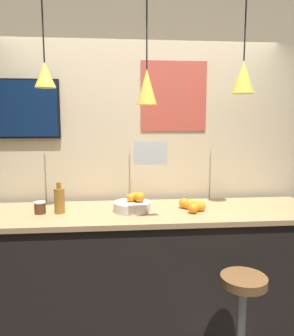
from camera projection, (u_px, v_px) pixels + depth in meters
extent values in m
cube|color=beige|center=(142.00, 157.00, 3.08)|extent=(8.00, 0.06, 2.90)
cube|color=black|center=(147.00, 274.00, 2.75)|extent=(2.81, 0.69, 1.02)
cube|color=tan|center=(147.00, 213.00, 2.67)|extent=(2.85, 0.73, 0.04)
cylinder|color=#B7B7BC|center=(241.00, 333.00, 2.20)|extent=(0.05, 0.05, 0.69)
cylinder|color=brown|center=(244.00, 281.00, 2.15)|extent=(0.30, 0.30, 0.06)
cylinder|color=beige|center=(132.00, 207.00, 2.64)|extent=(0.30, 0.30, 0.08)
sphere|color=orange|center=(131.00, 198.00, 2.63)|extent=(0.07, 0.07, 0.07)
sphere|color=orange|center=(140.00, 197.00, 2.62)|extent=(0.08, 0.08, 0.08)
sphere|color=orange|center=(135.00, 197.00, 2.66)|extent=(0.07, 0.07, 0.07)
sphere|color=orange|center=(188.00, 205.00, 2.71)|extent=(0.07, 0.07, 0.07)
sphere|color=orange|center=(184.00, 203.00, 2.73)|extent=(0.08, 0.08, 0.08)
sphere|color=orange|center=(201.00, 206.00, 2.65)|extent=(0.08, 0.08, 0.08)
sphere|color=orange|center=(193.00, 208.00, 2.58)|extent=(0.08, 0.08, 0.08)
sphere|color=orange|center=(197.00, 206.00, 2.64)|extent=(0.08, 0.08, 0.08)
sphere|color=orange|center=(189.00, 204.00, 2.71)|extent=(0.08, 0.08, 0.08)
sphere|color=orange|center=(200.00, 205.00, 2.68)|extent=(0.08, 0.08, 0.08)
sphere|color=orange|center=(195.00, 205.00, 2.72)|extent=(0.07, 0.07, 0.07)
cylinder|color=olive|center=(59.00, 201.00, 2.58)|extent=(0.08, 0.08, 0.20)
cylinder|color=olive|center=(59.00, 185.00, 2.56)|extent=(0.04, 0.04, 0.05)
cylinder|color=#562D19|center=(40.00, 208.00, 2.57)|extent=(0.09, 0.09, 0.09)
cylinder|color=white|center=(40.00, 202.00, 2.57)|extent=(0.09, 0.09, 0.01)
cylinder|color=black|center=(43.00, 21.00, 2.41)|extent=(0.01, 0.01, 0.58)
cone|color=yellow|center=(45.00, 75.00, 2.47)|extent=(0.16, 0.16, 0.19)
sphere|color=#F9EFCC|center=(45.00, 85.00, 2.48)|extent=(0.04, 0.04, 0.04)
cylinder|color=black|center=(147.00, 27.00, 2.48)|extent=(0.01, 0.01, 0.62)
cone|color=yellow|center=(147.00, 87.00, 2.55)|extent=(0.16, 0.16, 0.27)
sphere|color=#F9EFCC|center=(147.00, 102.00, 2.56)|extent=(0.04, 0.04, 0.04)
cylinder|color=black|center=(245.00, 24.00, 2.55)|extent=(0.01, 0.01, 0.55)
cone|color=yellow|center=(243.00, 77.00, 2.61)|extent=(0.18, 0.18, 0.25)
sphere|color=#F9EFCC|center=(243.00, 91.00, 2.62)|extent=(0.04, 0.04, 0.04)
cube|color=black|center=(20.00, 109.00, 2.88)|extent=(0.69, 0.04, 0.52)
cube|color=#0F2347|center=(19.00, 109.00, 2.86)|extent=(0.66, 0.01, 0.49)
cube|color=white|center=(151.00, 153.00, 2.32)|extent=(0.24, 0.01, 0.17)
cube|color=#C64C3D|center=(174.00, 96.00, 3.00)|extent=(0.61, 0.01, 0.63)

